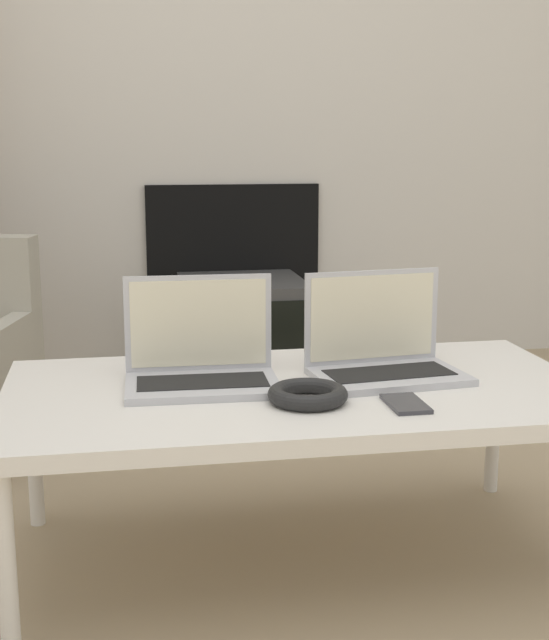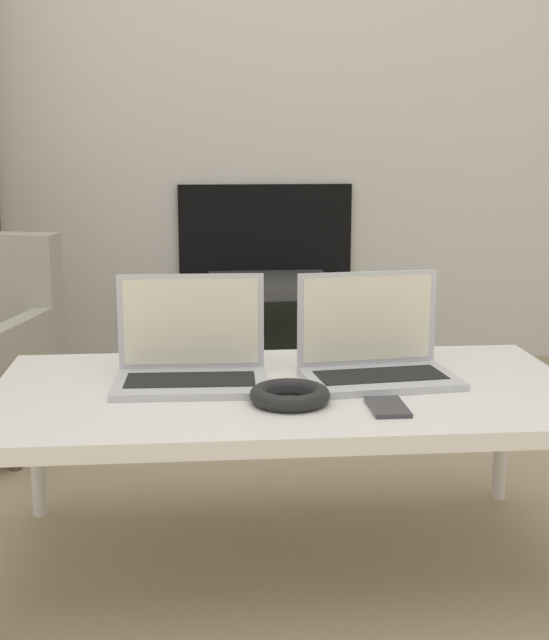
# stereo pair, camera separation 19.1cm
# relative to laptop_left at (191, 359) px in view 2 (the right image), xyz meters

# --- Properties ---
(wall_back) EXTENTS (7.00, 0.08, 2.60)m
(wall_back) POSITION_rel_laptop_left_xyz_m (0.21, 1.78, 0.82)
(wall_back) COLOR beige
(wall_back) RESTS_ON ground_plane
(table) EXTENTS (1.27, 0.68, 0.41)m
(table) POSITION_rel_laptop_left_xyz_m (0.21, -0.06, -0.08)
(table) COLOR silver
(table) RESTS_ON ground_plane
(laptop_left) EXTENTS (0.34, 0.23, 0.23)m
(laptop_left) POSITION_rel_laptop_left_xyz_m (0.00, 0.00, 0.00)
(laptop_left) COLOR #B2B2B7
(laptop_left) RESTS_ON table
(laptop_right) EXTENTS (0.35, 0.25, 0.23)m
(laptop_right) POSITION_rel_laptop_left_xyz_m (0.41, -0.00, 0.00)
(laptop_right) COLOR #B2B2B7
(laptop_right) RESTS_ON table
(headphones) EXTENTS (0.17, 0.17, 0.03)m
(headphones) POSITION_rel_laptop_left_xyz_m (0.20, -0.18, -0.04)
(headphones) COLOR black
(headphones) RESTS_ON table
(phone) EXTENTS (0.07, 0.13, 0.01)m
(phone) POSITION_rel_laptop_left_xyz_m (0.39, -0.24, -0.05)
(phone) COLOR #333338
(phone) RESTS_ON table
(tv) EXTENTS (0.47, 0.49, 0.40)m
(tv) POSITION_rel_laptop_left_xyz_m (0.31, 1.49, -0.26)
(tv) COLOR #383838
(tv) RESTS_ON ground_plane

